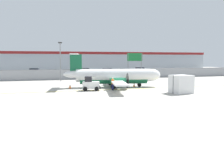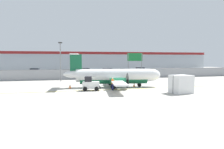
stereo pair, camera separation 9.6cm
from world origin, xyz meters
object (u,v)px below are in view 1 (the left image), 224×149
at_px(parked_car_6, 139,70).
at_px(ground_crew_worker, 113,83).
at_px(traffic_cone_near_left, 70,86).
at_px(parked_car_0, 35,71).
at_px(parked_car_5, 124,71).
at_px(highway_sign, 135,59).
at_px(cargo_container, 181,84).
at_px(parked_car_4, 107,71).
at_px(commuter_airplane, 115,76).
at_px(traffic_cone_near_right, 134,85).
at_px(parked_car_1, 51,73).
at_px(apron_light_pole, 60,58).
at_px(parked_car_3, 85,71).
at_px(parked_car_2, 74,72).
at_px(baggage_tug, 91,84).

bearing_deg(parked_car_6, ground_crew_worker, 63.66).
xyz_separation_m(traffic_cone_near_left, parked_car_0, (-7.41, 30.68, 0.58)).
distance_m(parked_car_5, highway_sign, 7.78).
relative_size(cargo_container, parked_car_4, 0.61).
height_order(commuter_airplane, traffic_cone_near_right, commuter_airplane).
xyz_separation_m(cargo_container, parked_car_4, (-1.66, 32.97, -0.21)).
distance_m(parked_car_1, parked_car_6, 25.54).
bearing_deg(apron_light_pole, parked_car_6, 38.36).
bearing_deg(parked_car_3, parked_car_2, -123.76).
xyz_separation_m(parked_car_2, highway_sign, (13.21, -6.39, 3.24)).
xyz_separation_m(parked_car_6, highway_sign, (-6.14, -12.46, 3.24)).
bearing_deg(parked_car_0, highway_sign, -26.17).
relative_size(parked_car_6, apron_light_pole, 0.58).
relative_size(traffic_cone_near_right, highway_sign, 0.12).
distance_m(baggage_tug, parked_car_5, 28.63).
bearing_deg(traffic_cone_near_left, parked_car_4, 65.97).
bearing_deg(parked_car_0, ground_crew_worker, -62.52).
height_order(parked_car_1, parked_car_5, same).
bearing_deg(parked_car_3, cargo_container, -81.49).
bearing_deg(parked_car_5, ground_crew_worker, 75.86).
height_order(parked_car_2, parked_car_6, same).
bearing_deg(parked_car_1, traffic_cone_near_left, 97.36).
height_order(cargo_container, parked_car_6, cargo_container).
height_order(commuter_airplane, parked_car_2, commuter_airplane).
relative_size(traffic_cone_near_left, parked_car_0, 0.15).
distance_m(cargo_container, highway_sign, 23.75).
bearing_deg(parked_car_5, parked_car_6, -132.95).
height_order(commuter_airplane, highway_sign, highway_sign).
bearing_deg(parked_car_1, highway_sign, 160.48).
xyz_separation_m(traffic_cone_near_right, parked_car_2, (-7.08, 22.64, 0.58)).
relative_size(commuter_airplane, cargo_container, 5.98).
height_order(commuter_airplane, apron_light_pole, apron_light_pole).
distance_m(baggage_tug, apron_light_pole, 13.87).
height_order(cargo_container, parked_car_2, cargo_container).
bearing_deg(commuter_airplane, apron_light_pole, 135.27).
bearing_deg(parked_car_2, traffic_cone_near_right, 104.58).
height_order(parked_car_1, apron_light_pole, apron_light_pole).
bearing_deg(baggage_tug, traffic_cone_near_right, 29.44).
height_order(baggage_tug, cargo_container, cargo_container).
height_order(traffic_cone_near_left, parked_car_1, parked_car_1).
height_order(parked_car_0, highway_sign, highway_sign).
distance_m(baggage_tug, parked_car_0, 34.93).
relative_size(traffic_cone_near_right, parked_car_1, 0.15).
distance_m(parked_car_3, parked_car_5, 10.80).
xyz_separation_m(traffic_cone_near_right, parked_car_1, (-12.55, 22.66, 0.58)).
distance_m(ground_crew_worker, parked_car_6, 35.52).
height_order(baggage_tug, traffic_cone_near_right, baggage_tug).
relative_size(parked_car_6, highway_sign, 0.77).
height_order(parked_car_6, apron_light_pole, apron_light_pole).
xyz_separation_m(parked_car_4, apron_light_pole, (-12.34, -15.15, 3.41)).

